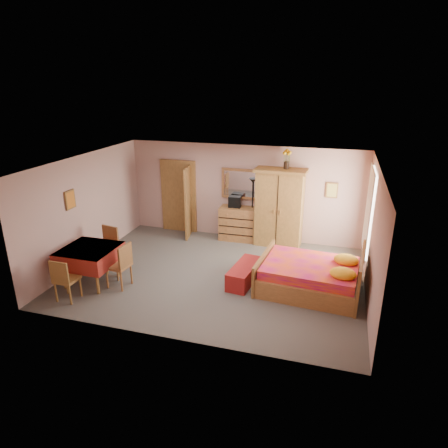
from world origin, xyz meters
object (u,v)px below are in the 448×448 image
(wardrobe, at_px, (279,208))
(bench, at_px, (245,274))
(dining_table, at_px, (91,265))
(chair_west, at_px, (66,259))
(chest_of_drawers, at_px, (238,224))
(chair_south, at_px, (67,279))
(chair_east, at_px, (118,265))
(bed, at_px, (310,268))
(chair_north, at_px, (105,249))
(stereo, at_px, (235,202))
(wall_mirror, at_px, (240,184))
(floor_lamp, at_px, (252,210))
(sunflower_vase, at_px, (287,159))

(wardrobe, bearing_deg, bench, -96.40)
(dining_table, relative_size, chair_west, 1.25)
(chest_of_drawers, height_order, chair_west, chest_of_drawers)
(chest_of_drawers, height_order, chair_south, chest_of_drawers)
(chair_east, bearing_deg, dining_table, 97.37)
(bed, bearing_deg, chair_north, -170.63)
(bed, xyz_separation_m, dining_table, (-4.61, -1.04, -0.08))
(bench, bearing_deg, chair_north, -174.69)
(bench, xyz_separation_m, chair_west, (-3.91, -0.90, 0.25))
(stereo, xyz_separation_m, chair_south, (-2.39, -4.12, -0.63))
(wall_mirror, bearing_deg, bench, -71.90)
(dining_table, distance_m, chair_west, 0.70)
(floor_lamp, bearing_deg, stereo, -166.41)
(stereo, bearing_deg, floor_lamp, 13.59)
(wall_mirror, xyz_separation_m, chair_east, (-1.78, -3.53, -1.06))
(wall_mirror, height_order, sunflower_vase, sunflower_vase)
(wall_mirror, distance_m, bench, 3.01)
(wall_mirror, distance_m, chair_north, 3.95)
(wardrobe, relative_size, chair_east, 2.11)
(chest_of_drawers, bearing_deg, sunflower_vase, -0.71)
(sunflower_vase, bearing_deg, chair_north, -144.29)
(chest_of_drawers, relative_size, dining_table, 0.88)
(wardrobe, xyz_separation_m, chair_south, (-3.61, -4.08, -0.58))
(bed, distance_m, chair_east, 4.08)
(sunflower_vase, relative_size, chair_north, 0.50)
(chest_of_drawers, bearing_deg, dining_table, -127.61)
(chair_west, bearing_deg, wardrobe, 142.51)
(chest_of_drawers, height_order, floor_lamp, floor_lamp)
(floor_lamp, height_order, bed, floor_lamp)
(floor_lamp, bearing_deg, sunflower_vase, -7.38)
(wall_mirror, distance_m, dining_table, 4.46)
(sunflower_vase, xyz_separation_m, chair_west, (-4.39, -3.29, -1.88))
(chest_of_drawers, xyz_separation_m, sunflower_vase, (1.25, 0.02, 1.86))
(bed, bearing_deg, dining_table, -162.49)
(floor_lamp, xyz_separation_m, chair_north, (-2.86, -2.80, -0.36))
(wall_mirror, bearing_deg, wardrobe, -10.30)
(wall_mirror, xyz_separation_m, dining_table, (-2.44, -3.55, -1.14))
(wardrobe, height_order, chair_east, wardrobe)
(wall_mirror, height_order, wardrobe, wardrobe)
(wall_mirror, bearing_deg, chest_of_drawers, -88.57)
(floor_lamp, xyz_separation_m, sunflower_vase, (0.88, -0.11, 1.46))
(chair_south, bearing_deg, floor_lamp, 56.98)
(sunflower_vase, bearing_deg, chair_west, -143.15)
(chair_south, bearing_deg, sunflower_vase, 48.73)
(chair_east, bearing_deg, wardrobe, -36.06)
(wardrobe, height_order, sunflower_vase, sunflower_vase)
(wall_mirror, relative_size, stereo, 3.20)
(chest_of_drawers, xyz_separation_m, bench, (0.77, -2.37, -0.27))
(stereo, bearing_deg, bench, -70.00)
(chair_south, relative_size, chair_east, 0.92)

